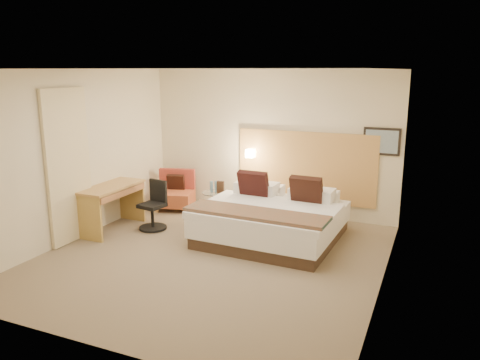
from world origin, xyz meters
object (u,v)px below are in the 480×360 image
at_px(bed, 273,219).
at_px(lounge_chair, 175,194).
at_px(desk, 112,195).
at_px(desk_chair, 154,209).
at_px(side_table, 216,205).

relative_size(bed, lounge_chair, 2.55).
bearing_deg(desk, lounge_chair, 78.40).
bearing_deg(desk_chair, bed, 9.54).
distance_m(bed, side_table, 1.31).
bearing_deg(side_table, desk_chair, -136.41).
height_order(side_table, desk_chair, desk_chair).
distance_m(lounge_chair, side_table, 1.19).
bearing_deg(desk, side_table, 37.58).
xyz_separation_m(side_table, desk_chair, (-0.81, -0.77, 0.04)).
distance_m(side_table, desk_chair, 1.12).
relative_size(side_table, desk_chair, 0.67).
bearing_deg(side_table, desk, -142.42).
relative_size(bed, desk, 1.76).
height_order(bed, side_table, bed).
bearing_deg(lounge_chair, side_table, -21.12).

